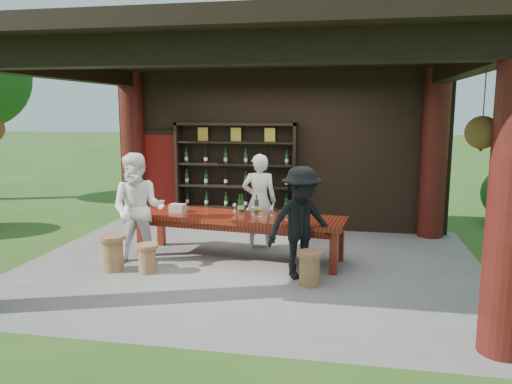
% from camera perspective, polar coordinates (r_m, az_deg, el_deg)
% --- Properties ---
extents(ground, '(90.00, 90.00, 0.00)m').
position_cam_1_polar(ground, '(8.22, -0.52, -8.38)').
color(ground, '#2D5119').
rests_on(ground, ground).
extents(pavilion, '(7.50, 6.00, 3.60)m').
position_cam_1_polar(pavilion, '(8.26, -0.05, 6.76)').
color(pavilion, slate).
rests_on(pavilion, ground).
extents(wine_shelf, '(2.56, 0.39, 2.25)m').
position_cam_1_polar(wine_shelf, '(10.49, -2.33, 1.82)').
color(wine_shelf, black).
rests_on(wine_shelf, ground).
extents(tasting_table, '(3.66, 1.33, 0.75)m').
position_cam_1_polar(tasting_table, '(8.45, -1.96, -3.42)').
color(tasting_table, '#5C130D').
rests_on(tasting_table, ground).
extents(stool_near_left, '(0.34, 0.34, 0.45)m').
position_cam_1_polar(stool_near_left, '(7.98, -12.33, -7.35)').
color(stool_near_left, brown).
rests_on(stool_near_left, ground).
extents(stool_near_right, '(0.38, 0.38, 0.49)m').
position_cam_1_polar(stool_near_right, '(7.32, 6.14, -8.55)').
color(stool_near_right, brown).
rests_on(stool_near_right, ground).
extents(stool_far_left, '(0.43, 0.43, 0.57)m').
position_cam_1_polar(stool_far_left, '(8.22, -16.13, -6.59)').
color(stool_far_left, brown).
rests_on(stool_far_left, ground).
extents(host, '(0.68, 0.49, 1.73)m').
position_cam_1_polar(host, '(9.07, 0.38, -1.05)').
color(host, white).
rests_on(host, ground).
extents(guest_woman, '(0.98, 0.81, 1.83)m').
position_cam_1_polar(guest_woman, '(8.30, -13.30, -1.95)').
color(guest_woman, white).
rests_on(guest_woman, ground).
extents(guest_man, '(1.26, 1.11, 1.69)m').
position_cam_1_polar(guest_man, '(7.48, 5.17, -3.52)').
color(guest_man, black).
rests_on(guest_man, ground).
extents(table_bottles, '(0.37, 0.12, 0.31)m').
position_cam_1_polar(table_bottles, '(8.67, -1.14, -1.28)').
color(table_bottles, '#194C1E').
rests_on(table_bottles, tasting_table).
extents(table_glasses, '(1.35, 0.59, 0.15)m').
position_cam_1_polar(table_glasses, '(8.29, 1.96, -2.34)').
color(table_glasses, silver).
rests_on(table_glasses, tasting_table).
extents(napkin_basket, '(0.28, 0.21, 0.14)m').
position_cam_1_polar(napkin_basket, '(8.78, -8.94, -1.82)').
color(napkin_basket, '#BF6672').
rests_on(napkin_basket, tasting_table).
extents(shrubs, '(21.86, 8.76, 1.36)m').
position_cam_1_polar(shrubs, '(8.57, 0.57, -3.73)').
color(shrubs, '#194C14').
rests_on(shrubs, ground).
extents(trees, '(21.67, 10.07, 4.80)m').
position_cam_1_polar(trees, '(9.80, 22.73, 13.70)').
color(trees, '#3F2819').
rests_on(trees, ground).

